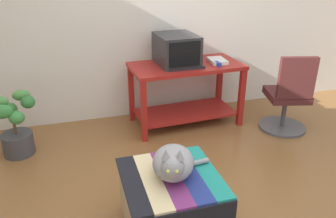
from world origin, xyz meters
TOP-DOWN VIEW (x-y plane):
  - back_wall at (0.00, 2.05)m, footprint 8.00×0.10m
  - desk at (0.45, 1.60)m, footprint 1.26×0.68m
  - tv_monitor at (0.34, 1.64)m, footprint 0.44×0.52m
  - keyboard at (0.39, 1.46)m, footprint 0.40×0.16m
  - book at (0.81, 1.57)m, footprint 0.19×0.26m
  - ottoman_with_blanket at (-0.21, 0.01)m, footprint 0.65×0.67m
  - cat at (-0.20, 0.01)m, footprint 0.48×0.43m
  - potted_plant at (-1.36, 1.41)m, footprint 0.43×0.37m
  - office_chair at (1.45, 1.09)m, footprint 0.52×0.52m
  - stapler at (0.76, 1.45)m, footprint 0.04×0.11m

SIDE VIEW (x-z plane):
  - ottoman_with_blanket at x=-0.21m, z-range 0.00..0.44m
  - potted_plant at x=-1.36m, z-range -0.04..0.59m
  - office_chair at x=1.45m, z-range -0.06..0.83m
  - desk at x=0.45m, z-range 0.13..0.84m
  - cat at x=-0.20m, z-range 0.41..0.69m
  - keyboard at x=0.39m, z-range 0.71..0.74m
  - book at x=0.81m, z-range 0.71..0.75m
  - stapler at x=0.76m, z-range 0.71..0.75m
  - tv_monitor at x=0.34m, z-range 0.71..1.04m
  - back_wall at x=0.00m, z-range 0.00..2.60m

